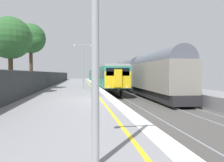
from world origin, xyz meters
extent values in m
cube|color=gray|center=(-2.50, 0.00, -0.50)|extent=(6.40, 110.00, 1.00)
cube|color=silver|center=(0.40, 0.00, 0.01)|extent=(0.60, 110.00, 0.01)
cube|color=yellow|center=(-0.35, 0.00, 0.01)|extent=(0.12, 110.00, 0.01)
cube|color=#423F3D|center=(6.20, 0.00, -1.10)|extent=(11.00, 110.00, 0.20)
cube|color=gray|center=(1.38, 0.00, -0.96)|extent=(0.07, 110.00, 0.08)
cube|color=gray|center=(2.82, 0.00, -0.96)|extent=(0.07, 110.00, 0.08)
cube|color=gray|center=(5.38, 0.00, -0.96)|extent=(0.07, 110.00, 0.08)
cube|color=gray|center=(6.82, 0.00, -0.96)|extent=(0.07, 110.00, 0.08)
cube|color=#2D846B|center=(2.10, 18.58, 1.27)|extent=(2.80, 20.78, 2.30)
cube|color=black|center=(2.10, 18.58, -0.01)|extent=(2.64, 20.18, 0.25)
cube|color=#999E9E|center=(2.10, 18.58, 2.54)|extent=(2.68, 20.78, 0.24)
cube|color=black|center=(0.69, 18.58, 1.57)|extent=(0.02, 19.18, 0.84)
cube|color=teal|center=(0.69, 13.39, 1.17)|extent=(0.03, 1.10, 1.90)
cube|color=teal|center=(0.69, 23.78, 1.17)|extent=(0.03, 1.10, 1.90)
cylinder|color=black|center=(1.32, 10.79, -0.50)|extent=(0.12, 0.84, 0.84)
cylinder|color=black|center=(2.88, 10.79, -0.50)|extent=(0.12, 0.84, 0.84)
cylinder|color=black|center=(1.32, 26.37, -0.50)|extent=(0.12, 0.84, 0.84)
cylinder|color=black|center=(2.88, 26.37, -0.50)|extent=(0.12, 0.84, 0.84)
cube|color=#2D846B|center=(2.10, 39.96, 1.27)|extent=(2.80, 20.78, 2.30)
cube|color=black|center=(2.10, 39.96, -0.01)|extent=(2.64, 20.18, 0.25)
cube|color=#999E9E|center=(2.10, 39.96, 2.54)|extent=(2.68, 20.78, 0.24)
cube|color=black|center=(0.69, 39.96, 1.57)|extent=(0.02, 19.18, 0.84)
cube|color=teal|center=(0.69, 34.77, 1.17)|extent=(0.03, 1.10, 1.90)
cube|color=teal|center=(0.69, 45.16, 1.17)|extent=(0.03, 1.10, 1.90)
cylinder|color=black|center=(1.32, 32.17, -0.50)|extent=(0.12, 0.84, 0.84)
cylinder|color=black|center=(2.88, 32.17, -0.50)|extent=(0.12, 0.84, 0.84)
cylinder|color=black|center=(1.32, 47.75, -0.50)|extent=(0.12, 0.84, 0.84)
cylinder|color=black|center=(2.88, 47.75, -0.50)|extent=(0.12, 0.84, 0.84)
cube|color=yellow|center=(2.10, 8.23, 1.02)|extent=(2.70, 0.10, 1.70)
cube|color=black|center=(2.10, 8.22, 1.82)|extent=(2.40, 0.08, 0.80)
cube|color=yellow|center=(2.10, 8.09, 1.17)|extent=(0.80, 0.24, 1.80)
cylinder|color=white|center=(1.15, 8.17, 0.27)|extent=(0.18, 0.06, 0.18)
cylinder|color=white|center=(3.05, 8.17, 0.27)|extent=(0.18, 0.06, 0.18)
cylinder|color=black|center=(2.10, 7.94, 0.02)|extent=(0.20, 0.35, 0.20)
cube|color=black|center=(2.10, 39.96, 2.79)|extent=(0.60, 0.90, 0.20)
cube|color=#232326|center=(6.10, 7.45, -0.38)|extent=(2.30, 12.32, 0.79)
cube|color=gray|center=(6.10, 7.45, 1.39)|extent=(2.60, 11.52, 2.73)
cylinder|color=#515660|center=(6.10, 7.45, 2.75)|extent=(2.39, 11.12, 2.39)
cylinder|color=black|center=(5.32, 3.29, -0.50)|extent=(0.12, 0.84, 0.84)
cylinder|color=black|center=(6.88, 3.29, -0.50)|extent=(0.12, 0.84, 0.84)
cylinder|color=black|center=(5.32, 11.61, -0.50)|extent=(0.12, 0.84, 0.84)
cylinder|color=black|center=(6.88, 11.61, -0.50)|extent=(0.12, 0.84, 0.84)
cube|color=#232326|center=(6.10, 20.57, -0.38)|extent=(2.30, 12.32, 0.79)
cube|color=gray|center=(6.10, 20.57, 1.39)|extent=(2.60, 11.52, 2.73)
cylinder|color=#515660|center=(6.10, 20.57, 2.75)|extent=(2.39, 11.12, 2.39)
cylinder|color=black|center=(5.32, 16.41, -0.50)|extent=(0.12, 0.84, 0.84)
cylinder|color=black|center=(6.88, 16.41, -0.50)|extent=(0.12, 0.84, 0.84)
cylinder|color=black|center=(5.32, 24.73, -0.50)|extent=(0.12, 0.84, 0.84)
cylinder|color=black|center=(6.88, 24.73, -0.50)|extent=(0.12, 0.84, 0.84)
cube|color=#232326|center=(6.10, 33.69, -0.38)|extent=(2.30, 12.32, 0.79)
cube|color=gray|center=(6.10, 33.69, 1.39)|extent=(2.60, 11.52, 2.73)
cylinder|color=#515660|center=(6.10, 33.69, 2.75)|extent=(2.39, 11.12, 2.39)
cylinder|color=black|center=(5.32, 29.53, -0.50)|extent=(0.12, 0.84, 0.84)
cylinder|color=black|center=(6.88, 29.53, -0.50)|extent=(0.12, 0.84, 0.84)
cylinder|color=black|center=(5.32, 37.85, -0.50)|extent=(0.12, 0.84, 0.84)
cylinder|color=black|center=(6.88, 37.85, -0.50)|extent=(0.12, 0.84, 0.84)
cube|color=#232326|center=(6.10, 46.80, -0.38)|extent=(2.30, 12.32, 0.79)
cube|color=gray|center=(6.10, 46.80, 1.39)|extent=(2.60, 11.52, 2.73)
cylinder|color=#515660|center=(6.10, 46.80, 2.75)|extent=(2.39, 11.12, 2.39)
cylinder|color=black|center=(5.32, 42.65, -0.50)|extent=(0.12, 0.84, 0.84)
cylinder|color=black|center=(6.88, 42.65, -0.50)|extent=(0.12, 0.84, 0.84)
cylinder|color=black|center=(5.32, 50.96, -0.50)|extent=(0.12, 0.84, 0.84)
cylinder|color=black|center=(6.88, 50.96, -0.50)|extent=(0.12, 0.84, 0.84)
cylinder|color=#47474C|center=(0.35, 24.75, 2.44)|extent=(0.18, 0.18, 4.88)
cube|color=#47474C|center=(0.80, 24.75, 4.88)|extent=(0.90, 0.12, 0.12)
cube|color=black|center=(1.20, 24.75, 4.33)|extent=(0.28, 0.20, 1.00)
cylinder|color=red|center=(1.20, 24.63, 4.65)|extent=(0.16, 0.04, 0.16)
cylinder|color=black|center=(1.20, 24.63, 4.33)|extent=(0.16, 0.04, 0.16)
cylinder|color=black|center=(1.20, 24.63, 4.01)|extent=(0.16, 0.04, 0.16)
cube|color=black|center=(1.20, 24.75, 3.58)|extent=(0.32, 0.16, 0.24)
cylinder|color=#59595B|center=(0.25, 20.57, 1.28)|extent=(0.08, 0.08, 2.56)
cylinder|color=black|center=(0.25, 20.57, 2.62)|extent=(0.59, 0.02, 0.59)
cylinder|color=silver|center=(0.25, 20.56, 2.62)|extent=(0.56, 0.02, 0.56)
cube|color=black|center=(0.25, 20.54, 2.62)|extent=(0.24, 0.01, 0.18)
cylinder|color=#93999E|center=(-1.36, -9.67, 2.62)|extent=(0.14, 0.14, 5.24)
cylinder|color=#93999E|center=(-1.36, 10.07, 2.41)|extent=(0.14, 0.14, 4.82)
cube|color=#93999E|center=(-0.91, 10.07, 4.72)|extent=(0.90, 0.08, 0.08)
cylinder|color=silver|center=(-0.46, 10.07, 4.64)|extent=(0.20, 0.20, 0.18)
cube|color=#93999E|center=(-1.81, 10.07, 4.72)|extent=(0.90, 0.08, 0.08)
cylinder|color=silver|center=(-2.26, 10.07, 4.64)|extent=(0.20, 0.20, 0.18)
cube|color=#282B2D|center=(-5.45, 0.00, 0.91)|extent=(0.03, 99.00, 1.82)
cube|color=#38383D|center=(-5.45, 0.00, 1.82)|extent=(0.06, 99.00, 0.06)
cylinder|color=#38383D|center=(-5.45, 0.00, 0.91)|extent=(0.07, 0.07, 1.82)
cylinder|color=#38383D|center=(-5.45, 11.69, 0.91)|extent=(0.07, 0.07, 1.82)
cylinder|color=#38383D|center=(-5.45, 23.38, 0.91)|extent=(0.07, 0.07, 1.82)
cylinder|color=#38383D|center=(-5.45, 35.06, 0.91)|extent=(0.07, 0.07, 1.82)
cylinder|color=#38383D|center=(-5.45, 46.75, 0.91)|extent=(0.07, 0.07, 1.82)
cylinder|color=#473323|center=(-7.23, 5.11, 1.80)|extent=(0.35, 0.35, 3.59)
sphere|color=#285628|center=(-7.23, 5.11, 4.52)|extent=(3.39, 3.39, 3.39)
sphere|color=#285628|center=(-7.44, 4.79, 4.10)|extent=(2.45, 2.45, 2.45)
cylinder|color=#473323|center=(-6.73, 10.14, 2.23)|extent=(0.35, 0.35, 4.45)
sphere|color=#285628|center=(-6.73, 10.14, 5.29)|extent=(3.05, 3.05, 3.05)
sphere|color=#285628|center=(-6.32, 9.63, 4.91)|extent=(1.91, 1.91, 1.91)
camera|label=1|loc=(-1.61, -13.53, 1.66)|focal=34.98mm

